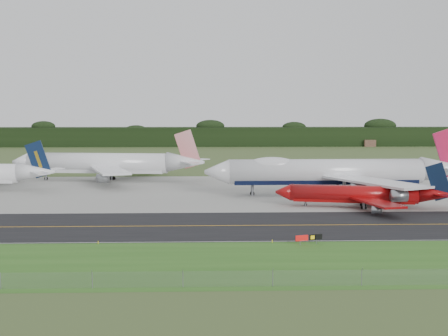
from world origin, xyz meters
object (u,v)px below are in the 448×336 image
Objects in this scene: taxiway_sign at (309,238)px; jet_red_737 at (363,195)px; jet_star_tail at (108,164)px; jet_ba_747 at (335,172)px.

jet_red_737 is at bearing 63.57° from taxiway_sign.
jet_star_tail is at bearing 116.79° from taxiway_sign.
taxiway_sign is (-20.02, -40.28, -1.92)m from jet_red_737.
taxiway_sign is (49.90, -98.83, -4.52)m from jet_star_tail.
jet_ba_747 is 15.00× the size of taxiway_sign.
jet_ba_747 is at bearing -27.91° from jet_star_tail.
jet_ba_747 is 76.90m from jet_star_tail.
taxiway_sign is (-18.06, -62.84, -5.17)m from jet_ba_747.
jet_star_tail is at bearing 152.09° from jet_ba_747.
jet_red_737 is 8.40× the size of taxiway_sign.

